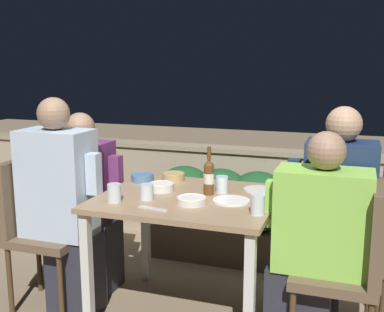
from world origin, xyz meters
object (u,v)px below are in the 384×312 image
(person_navy_jumper, at_px, (332,220))
(beer_bottle, at_px, (209,176))
(chair_right_near, at_px, (355,257))
(chair_left_near, at_px, (37,218))
(chair_right_far, at_px, (369,238))
(person_purple_stripe, at_px, (88,201))
(chair_left_far, at_px, (63,203))
(person_green_blouse, at_px, (314,247))
(person_blue_shirt, at_px, (63,206))

(person_navy_jumper, xyz_separation_m, beer_bottle, (-0.69, -0.09, 0.21))
(chair_right_near, bearing_deg, beer_bottle, 166.29)
(chair_left_near, xyz_separation_m, chair_right_far, (1.93, 0.30, 0.00))
(chair_right_near, xyz_separation_m, person_navy_jumper, (-0.13, 0.29, 0.08))
(chair_left_near, xyz_separation_m, person_purple_stripe, (0.17, 0.32, 0.04))
(chair_left_far, height_order, person_green_blouse, person_green_blouse)
(person_blue_shirt, distance_m, chair_right_far, 1.76)
(person_navy_jumper, bearing_deg, chair_right_far, 0.00)
(chair_left_far, distance_m, chair_right_near, 1.91)
(chair_left_near, distance_m, person_navy_jumper, 1.76)
(person_purple_stripe, bearing_deg, chair_right_far, -0.59)
(person_purple_stripe, distance_m, chair_right_near, 1.72)
(person_green_blouse, bearing_deg, beer_bottle, 162.05)
(chair_left_far, height_order, person_navy_jumper, person_navy_jumper)
(beer_bottle, bearing_deg, person_blue_shirt, -166.02)
(chair_right_far, height_order, beer_bottle, beer_bottle)
(person_green_blouse, distance_m, chair_right_far, 0.40)
(chair_left_far, height_order, chair_right_far, same)
(chair_right_far, bearing_deg, person_blue_shirt, -170.16)
(person_navy_jumper, bearing_deg, person_blue_shirt, -168.91)
(person_green_blouse, height_order, person_navy_jumper, person_navy_jumper)
(chair_left_near, height_order, chair_right_far, same)
(chair_left_near, height_order, chair_left_far, same)
(person_purple_stripe, distance_m, beer_bottle, 0.91)
(chair_right_near, height_order, person_green_blouse, person_green_blouse)
(person_purple_stripe, bearing_deg, chair_left_far, 180.00)
(person_purple_stripe, xyz_separation_m, beer_bottle, (0.87, -0.11, 0.26))
(beer_bottle, bearing_deg, person_purple_stripe, 172.94)
(beer_bottle, bearing_deg, chair_right_far, 5.79)
(chair_left_far, bearing_deg, person_green_blouse, -10.33)
(chair_left_near, bearing_deg, beer_bottle, 11.41)
(person_purple_stripe, bearing_deg, chair_left_near, -118.68)
(person_green_blouse, xyz_separation_m, person_navy_jumper, (0.07, 0.29, 0.06))
(chair_left_far, distance_m, person_green_blouse, 1.72)
(person_green_blouse, height_order, chair_right_far, person_green_blouse)
(chair_left_near, bearing_deg, chair_right_near, 0.33)
(person_navy_jumper, bearing_deg, person_green_blouse, -103.49)
(chair_right_far, bearing_deg, chair_right_near, -102.81)
(chair_left_near, distance_m, chair_right_far, 1.95)
(chair_right_near, distance_m, beer_bottle, 0.89)
(person_purple_stripe, bearing_deg, person_green_blouse, -11.69)
(person_purple_stripe, height_order, chair_right_near, person_purple_stripe)
(chair_left_far, xyz_separation_m, person_purple_stripe, (0.20, -0.00, 0.04))
(chair_right_near, xyz_separation_m, person_green_blouse, (-0.20, 0.00, 0.02))
(chair_left_far, bearing_deg, person_blue_shirt, -54.71)
(person_blue_shirt, distance_m, person_green_blouse, 1.46)
(person_blue_shirt, xyz_separation_m, person_green_blouse, (1.46, 0.01, -0.07))
(chair_left_far, xyz_separation_m, beer_bottle, (1.07, -0.11, 0.30))
(person_blue_shirt, xyz_separation_m, chair_right_far, (1.73, 0.30, -0.09))
(chair_left_near, bearing_deg, chair_right_far, 8.85)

